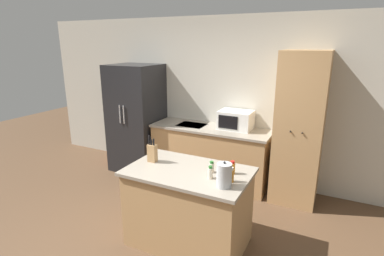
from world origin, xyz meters
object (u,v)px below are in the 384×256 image
Objects in this scene: spice_bottle_tall_dark at (224,169)px; spice_bottle_orange_cap at (232,168)px; spice_bottle_green_herb at (210,173)px; spice_bottle_short_red at (221,174)px; kettle at (224,175)px; knife_block at (152,152)px; pantry_cabinet at (299,129)px; fire_extinguisher at (115,152)px; spice_bottle_amber_oil at (212,167)px; microwave at (236,120)px; spice_bottle_pale_salt at (231,175)px; refrigerator at (137,118)px.

spice_bottle_tall_dark is 0.65× the size of spice_bottle_orange_cap.
spice_bottle_short_red is at bearing 33.13° from spice_bottle_green_herb.
spice_bottle_green_herb is 0.22m from kettle.
knife_block is 2.34× the size of spice_bottle_green_herb.
fire_extinguisher is (-3.25, -0.07, -0.86)m from pantry_cabinet.
spice_bottle_amber_oil is at bearing 150.21° from spice_bottle_short_red.
kettle is (0.11, -0.31, 0.07)m from spice_bottle_tall_dark.
spice_bottle_orange_cap is at bearing -107.93° from pantry_cabinet.
microwave is 1.77m from spice_bottle_green_herb.
spice_bottle_pale_salt is 1.08× the size of spice_bottle_orange_cap.
kettle is at bearing -36.64° from refrigerator.
spice_bottle_short_red is (-0.53, -1.58, -0.12)m from pantry_cabinet.
spice_bottle_short_red is at bearing 160.68° from spice_bottle_pale_salt.
fire_extinguisher is (-2.62, 1.57, -0.75)m from spice_bottle_green_herb.
spice_bottle_green_herb is 0.31× the size of fire_extinguisher.
pantry_cabinet reaches higher than refrigerator.
refrigerator is 1.76m from microwave.
microwave is at bearing 4.02° from fire_extinguisher.
spice_bottle_tall_dark is 0.14m from spice_bottle_short_red.
pantry_cabinet reaches higher than spice_bottle_orange_cap.
refrigerator reaches higher than spice_bottle_tall_dark.
refrigerator reaches higher than spice_bottle_short_red.
spice_bottle_green_herb is 0.21m from spice_bottle_pale_salt.
spice_bottle_tall_dark is 3.12m from fire_extinguisher.
spice_bottle_tall_dark is 0.23m from spice_bottle_pale_salt.
spice_bottle_tall_dark reaches higher than fire_extinguisher.
spice_bottle_orange_cap is at bearing -26.14° from fire_extinguisher.
refrigerator is 2.61m from spice_bottle_orange_cap.
spice_bottle_pale_salt reaches higher than spice_bottle_amber_oil.
refrigerator reaches higher than microwave.
fire_extinguisher is at bearing 141.85° from knife_block.
spice_bottle_short_red is at bearing -76.13° from microwave.
knife_block is (1.31, -1.46, 0.07)m from refrigerator.
spice_bottle_amber_oil is at bearing 2.45° from knife_block.
spice_bottle_tall_dark is at bearing 109.75° from kettle.
microwave is 1.59m from spice_bottle_tall_dark.
knife_block reaches higher than kettle.
spice_bottle_amber_oil is 0.81× the size of spice_bottle_pale_salt.
fire_extinguisher is at bearing 153.86° from spice_bottle_orange_cap.
spice_bottle_tall_dark is (0.84, 0.09, -0.07)m from knife_block.
knife_block is 2.50m from fire_extinguisher.
spice_bottle_amber_oil is (-0.12, -0.06, 0.01)m from spice_bottle_tall_dark.
spice_bottle_pale_salt is 0.14m from kettle.
spice_bottle_tall_dark is 0.09m from spice_bottle_orange_cap.
spice_bottle_amber_oil is 3.04m from fire_extinguisher.
spice_bottle_pale_salt is at bearing -28.70° from fire_extinguisher.
refrigerator is 20.37× the size of spice_bottle_tall_dark.
pantry_cabinet is at bearing 1.20° from fire_extinguisher.
kettle is at bearing -74.66° from microwave.
spice_bottle_orange_cap is at bearing 5.95° from knife_block.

